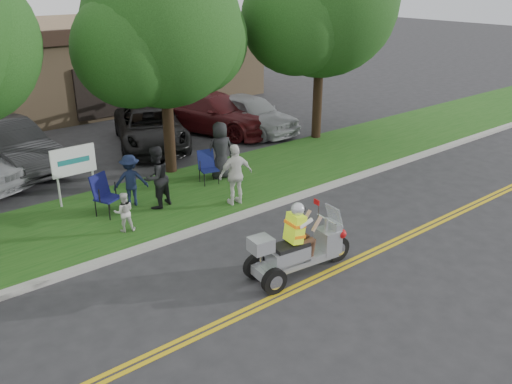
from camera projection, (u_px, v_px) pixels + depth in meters
ground at (316, 263)px, 12.40m from camera, size 120.00×120.00×0.00m
centerline_near at (334, 273)px, 11.98m from camera, size 60.00×0.10×0.01m
centerline_far at (329, 270)px, 12.09m from camera, size 60.00×0.10×0.01m
curb at (235, 217)px, 14.56m from camera, size 60.00×0.25×0.12m
grass_verge at (192, 194)px, 16.11m from camera, size 60.00×4.00×0.10m
commercial_building at (70, 64)px, 26.42m from camera, size 18.00×8.20×4.00m
tree_mid at (164, 35)px, 16.23m from camera, size 5.88×4.80×7.05m
tree_right at (322, 6)px, 19.67m from camera, size 6.86×5.60×8.07m
business_sign at (74, 164)px, 14.96m from camera, size 1.25×0.06×1.75m
trike_scooter at (298, 250)px, 11.72m from camera, size 2.64×0.94×1.72m
lawn_chair_a at (207, 164)px, 16.68m from camera, size 0.64×0.66×1.01m
lawn_chair_b at (104, 192)px, 14.42m from camera, size 0.78×0.80×1.12m
spectator_adult_mid at (156, 177)px, 14.77m from camera, size 1.02×0.90×1.75m
spectator_adult_right at (236, 174)px, 15.00m from camera, size 1.07×0.56×1.73m
spectator_chair_a at (131, 180)px, 14.96m from camera, size 1.08×0.87×1.47m
spectator_chair_b at (220, 150)px, 16.92m from camera, size 0.97×0.73×1.80m
child_right at (124, 212)px, 13.52m from camera, size 0.61×0.54×1.03m
parked_car_left at (9, 146)px, 17.91m from camera, size 2.51×5.19×1.64m
parked_car_mid at (151, 128)px, 20.39m from camera, size 4.16×5.74×1.45m
parked_car_right at (213, 113)px, 22.27m from camera, size 3.99×5.94×1.60m
parked_car_far_right at (250, 113)px, 22.25m from camera, size 2.20×4.66×1.54m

